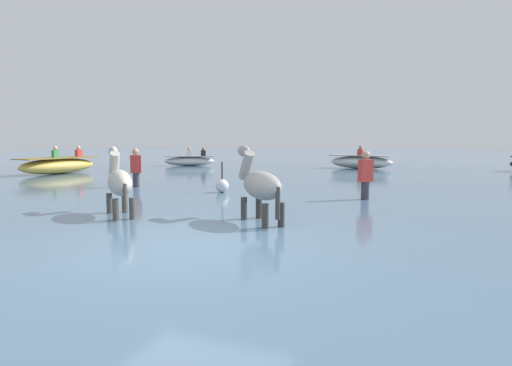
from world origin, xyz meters
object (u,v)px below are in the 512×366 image
Objects in this scene: boat_mid_channel at (361,162)px; person_spectator_far at (365,182)px; horse_trailing_grey at (260,188)px; person_wading_mid at (136,173)px; horse_lead_pinto at (119,184)px; boat_distant_west at (190,161)px; channel_buoy at (222,186)px; boat_near_port at (58,165)px.

person_spectator_far reaches higher than boat_mid_channel.
horse_trailing_grey is 6.79m from person_wading_mid.
horse_trailing_grey is at bearing 7.96° from horse_lead_pinto.
boat_mid_channel is 1.97× the size of person_wading_mid.
horse_trailing_grey is at bearing -87.86° from boat_mid_channel.
horse_lead_pinto is at bearing -55.89° from person_wading_mid.
horse_trailing_grey reaches higher than boat_mid_channel.
person_spectator_far is (1.29, 3.69, -0.20)m from horse_trailing_grey.
horse_trailing_grey is at bearing -54.71° from boat_distant_west.
boat_mid_channel is 3.80× the size of channel_buoy.
horse_lead_pinto reaches higher than channel_buoy.
boat_mid_channel is (-0.55, 14.68, -0.30)m from horse_trailing_grey.
horse_trailing_grey is 0.56× the size of boat_mid_channel.
person_wading_mid is at bearing 179.09° from person_spectator_far.
horse_trailing_grey is at bearing -109.25° from person_spectator_far.
channel_buoy is at bearing -100.42° from boat_mid_channel.
channel_buoy is (-2.58, 3.62, -0.44)m from horse_trailing_grey.
boat_near_port is 9.77m from channel_buoy.
horse_lead_pinto reaches higher than person_wading_mid.
boat_distant_west is at bearing 125.29° from horse_trailing_grey.
person_spectator_far is 1.93× the size of channel_buoy.
horse_lead_pinto is 15.27m from boat_distant_west.
horse_lead_pinto is at bearing -38.04° from boat_near_port.
boat_distant_west is at bearing 70.13° from boat_near_port.
person_wading_mid is at bearing -24.98° from boat_near_port.
channel_buoy is (-2.03, -11.06, -0.14)m from boat_mid_channel.
boat_distant_west is (-9.45, 13.35, -0.35)m from horse_trailing_grey.
boat_distant_west is 7.06m from boat_near_port.
channel_buoy is (9.26, -3.09, -0.16)m from boat_near_port.
person_wading_mid is (-5.62, 3.80, -0.20)m from horse_trailing_grey.
horse_lead_pinto is 11.51m from boat_near_port.
boat_distant_west is at bearing 125.21° from channel_buoy.
horse_trailing_grey is 4.47m from channel_buoy.
person_spectator_far is (4.07, 4.08, -0.18)m from horse_lead_pinto.
horse_lead_pinto is 0.98× the size of horse_trailing_grey.
horse_trailing_grey reaches higher than boat_near_port.
person_wading_mid is at bearing 176.49° from channel_buoy.
boat_near_port is at bearing 167.09° from person_spectator_far.
channel_buoy is at bearing -54.79° from boat_distant_west.
person_spectator_far is at bearing 1.14° from channel_buoy.
channel_buoy is (6.86, -9.73, -0.09)m from boat_distant_west.
horse_trailing_grey is 3.92m from person_spectator_far.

